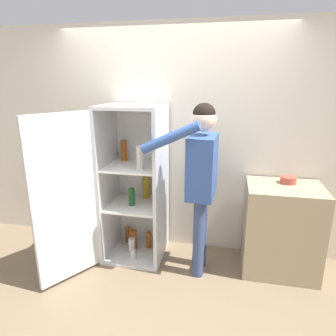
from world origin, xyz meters
name	(u,v)px	position (x,y,z in m)	size (l,w,h in m)	color
ground_plane	(152,292)	(0.00, 0.00, 0.00)	(12.00, 12.00, 0.00)	#7A664C
wall_back	(172,141)	(0.00, 0.98, 1.27)	(7.00, 0.06, 2.55)	beige
refrigerator	(122,187)	(-0.46, 0.54, 0.84)	(1.02, 1.17, 1.71)	silver
person	(201,169)	(0.39, 0.45, 1.12)	(0.68, 0.59, 1.75)	#384770
counter	(281,229)	(1.22, 0.64, 0.47)	(0.74, 0.58, 0.94)	tan
bowl	(288,180)	(1.25, 0.75, 0.97)	(0.16, 0.16, 0.07)	#B24738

